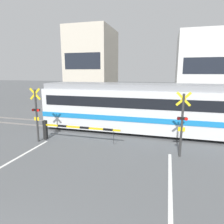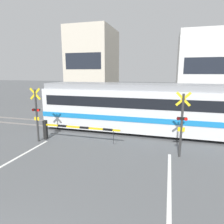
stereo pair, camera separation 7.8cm
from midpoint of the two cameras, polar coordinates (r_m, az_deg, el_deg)
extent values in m
cube|color=gray|center=(13.54, 1.00, -5.67)|extent=(50.00, 0.10, 0.08)
cube|color=gray|center=(14.87, 2.40, -4.10)|extent=(50.00, 0.10, 0.08)
cube|color=silver|center=(13.47, 17.26, 0.37)|extent=(17.55, 2.96, 2.65)
cube|color=gray|center=(13.28, 17.64, 6.77)|extent=(17.37, 2.61, 0.36)
cube|color=#197AC6|center=(13.55, 17.16, -1.28)|extent=(17.57, 3.02, 0.32)
cube|color=black|center=(13.38, 17.41, 2.88)|extent=(16.85, 3.01, 0.64)
cube|color=black|center=(15.76, -16.49, 4.15)|extent=(0.03, 2.07, 0.80)
cylinder|color=black|center=(13.96, -5.91, -3.74)|extent=(0.76, 0.12, 0.76)
cylinder|color=black|center=(15.26, -3.94, -2.40)|extent=(0.76, 0.12, 0.76)
cube|color=black|center=(12.68, -18.67, -4.88)|extent=(0.20, 0.20, 1.17)
cube|color=yellow|center=(11.47, -9.14, -4.39)|extent=(4.63, 0.09, 0.09)
cube|color=black|center=(11.99, -14.18, -3.90)|extent=(0.56, 0.10, 0.10)
cube|color=black|center=(11.38, -8.08, -4.48)|extent=(0.56, 0.10, 0.10)
cube|color=black|center=(10.91, -1.35, -5.07)|extent=(0.56, 0.10, 0.10)
cylinder|color=black|center=(10.95, 0.29, -7.27)|extent=(0.02, 0.02, 0.74)
cube|color=black|center=(16.78, 16.94, -0.88)|extent=(0.20, 0.20, 1.17)
cube|color=yellow|center=(16.81, 9.10, 0.65)|extent=(4.63, 0.09, 0.09)
cube|color=black|center=(16.73, 13.04, 0.44)|extent=(0.56, 0.10, 0.10)
cube|color=black|center=(16.84, 8.32, 0.69)|extent=(0.56, 0.10, 0.10)
cube|color=black|center=(17.07, 3.69, 0.93)|extent=(0.56, 0.10, 0.10)
cylinder|color=black|center=(17.21, 2.62, -0.37)|extent=(0.02, 0.02, 0.74)
cylinder|color=#333333|center=(12.23, -20.88, -1.12)|extent=(0.11, 0.11, 3.04)
cube|color=yellow|center=(12.04, -21.31, 4.83)|extent=(0.68, 0.04, 0.68)
cube|color=yellow|center=(12.04, -21.31, 4.83)|extent=(0.68, 0.04, 0.68)
cube|color=black|center=(12.16, -21.00, 0.56)|extent=(0.44, 0.12, 0.12)
cylinder|color=#4C0C0C|center=(12.21, -21.85, 0.54)|extent=(0.15, 0.03, 0.15)
cylinder|color=red|center=(12.00, -20.56, 0.46)|extent=(0.15, 0.03, 0.15)
cube|color=yellow|center=(12.25, -20.88, -1.83)|extent=(0.32, 0.03, 0.20)
cylinder|color=#333333|center=(9.91, 19.08, -3.81)|extent=(0.11, 0.11, 3.04)
cube|color=yellow|center=(9.67, 19.57, 3.52)|extent=(0.68, 0.04, 0.68)
cube|color=yellow|center=(9.67, 19.57, 3.52)|extent=(0.68, 0.04, 0.68)
cube|color=black|center=(9.82, 19.22, -1.75)|extent=(0.44, 0.12, 0.12)
cylinder|color=#4C0C0C|center=(9.74, 18.24, -1.80)|extent=(0.15, 0.03, 0.15)
cylinder|color=red|center=(9.76, 20.24, -1.90)|extent=(0.15, 0.03, 0.15)
cube|color=yellow|center=(9.93, 19.03, -4.68)|extent=(0.32, 0.03, 0.20)
cylinder|color=#23232D|center=(18.86, 7.25, 0.31)|extent=(0.13, 0.13, 0.83)
cylinder|color=#23232D|center=(18.84, 7.67, 0.29)|extent=(0.13, 0.13, 0.83)
cube|color=#B7B7BC|center=(18.72, 7.52, 2.55)|extent=(0.38, 0.22, 0.66)
sphere|color=#997056|center=(18.66, 7.55, 3.91)|extent=(0.23, 0.23, 0.23)
cube|color=beige|center=(27.99, -5.64, 12.97)|extent=(5.48, 6.86, 9.62)
cube|color=#1E232D|center=(24.84, -8.61, 14.22)|extent=(4.60, 0.03, 1.92)
cube|color=white|center=(26.42, 25.05, 10.78)|extent=(6.55, 6.86, 8.42)
cube|color=#1E232D|center=(23.04, 26.50, 11.77)|extent=(5.50, 0.03, 1.68)
camera|label=1|loc=(0.04, -90.18, -0.04)|focal=32.00mm
camera|label=2|loc=(0.04, 89.82, 0.04)|focal=32.00mm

